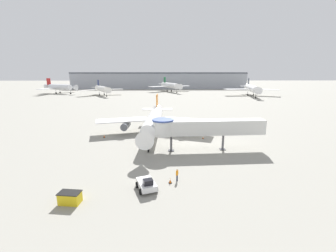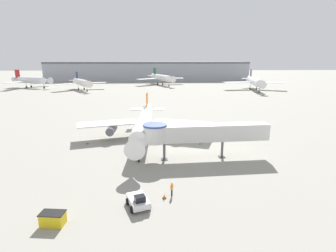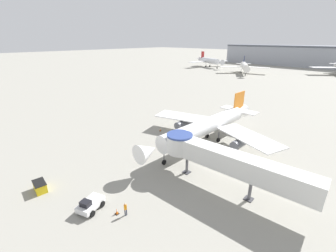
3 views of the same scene
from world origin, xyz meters
name	(u,v)px [view 3 (image 3 of 3)]	position (x,y,z in m)	size (l,w,h in m)	color
ground_plane	(195,147)	(0.00, 0.00, 0.00)	(800.00, 800.00, 0.00)	gray
main_airplane	(208,126)	(0.50, 3.33, 3.76)	(29.81, 32.32, 8.84)	white
jet_bridge	(222,159)	(10.15, -7.87, 4.64)	(21.80, 4.41, 6.33)	silver
pushback_tug_white	(90,204)	(0.67, -23.15, 0.79)	(3.09, 3.89, 1.79)	silver
service_container_yellow	(40,186)	(-8.03, -26.06, 0.71)	(2.67, 1.77, 1.40)	yellow
traffic_cone_apron_front	(117,212)	(3.78, -21.36, 0.37)	(0.46, 0.46, 0.76)	black
traffic_cone_starboard_wing	(254,168)	(11.99, -0.10, 0.30)	(0.37, 0.37, 0.63)	black
traffic_cone_port_wing	(160,130)	(-11.12, 1.37, 0.36)	(0.45, 0.45, 0.74)	black
ground_crew_marshaller	(125,208)	(4.76, -20.73, 1.04)	(0.35, 0.40, 1.79)	#1E2338
background_jet_red_tail	(209,61)	(-73.05, 117.04, 4.80)	(28.92, 31.26, 10.97)	silver
background_jet_navy_tail	(245,66)	(-38.20, 102.50, 4.41)	(27.12, 26.13, 10.02)	white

